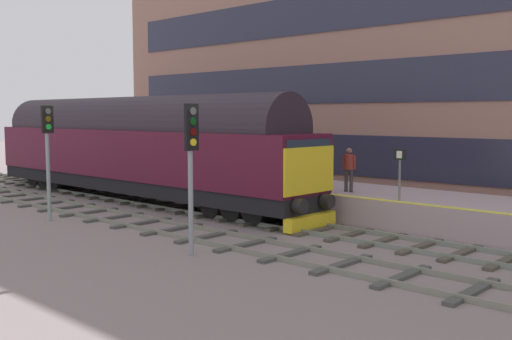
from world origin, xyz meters
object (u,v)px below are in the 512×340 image
diesel_locomotive (133,146)px  platform_number_sign (400,166)px  signal_post_far (48,147)px  waiting_passenger (349,166)px  signal_post_mid (191,157)px

diesel_locomotive → platform_number_sign: size_ratio=11.81×
diesel_locomotive → signal_post_far: diesel_locomotive is taller
diesel_locomotive → platform_number_sign: bearing=-80.4°
signal_post_far → waiting_passenger: signal_post_far is taller
signal_post_far → signal_post_mid: bearing=-90.0°
platform_number_sign → waiting_passenger: (0.70, 2.50, -0.17)m
signal_post_mid → signal_post_far: size_ratio=0.99×
signal_post_mid → signal_post_far: (-0.00, 7.89, -0.02)m
signal_post_far → waiting_passenger: size_ratio=2.56×
waiting_passenger → platform_number_sign: bearing=150.1°
diesel_locomotive → platform_number_sign: 12.36m
signal_post_mid → platform_number_sign: bearing=-17.7°
signal_post_mid → platform_number_sign: (7.21, -2.30, -0.57)m
platform_number_sign → waiting_passenger: bearing=74.4°
diesel_locomotive → signal_post_mid: bearing=-117.5°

